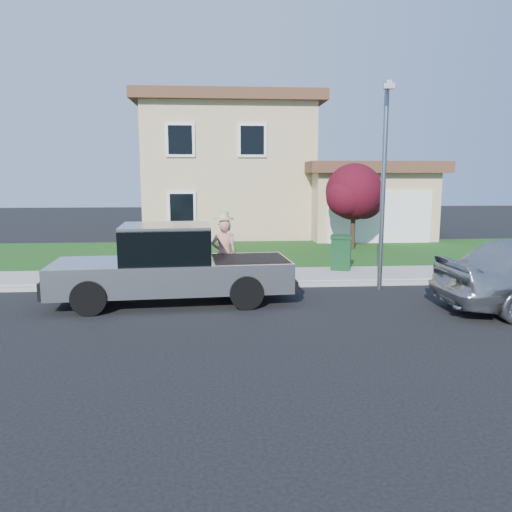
{
  "coord_description": "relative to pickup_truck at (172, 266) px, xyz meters",
  "views": [
    {
      "loc": [
        -0.57,
        -10.36,
        2.98
      ],
      "look_at": [
        0.28,
        0.79,
        1.2
      ],
      "focal_mm": 35.0,
      "sensor_mm": 36.0,
      "label": 1
    }
  ],
  "objects": [
    {
      "name": "ground",
      "position": [
        1.68,
        -1.43,
        -0.87
      ],
      "size": [
        80.0,
        80.0,
        0.0
      ],
      "primitive_type": "plane",
      "color": "black",
      "rests_on": "ground"
    },
    {
      "name": "curb",
      "position": [
        2.68,
        1.47,
        -0.81
      ],
      "size": [
        40.0,
        0.2,
        0.12
      ],
      "primitive_type": "cube",
      "color": "gray",
      "rests_on": "ground"
    },
    {
      "name": "sidewalk",
      "position": [
        2.68,
        2.57,
        -0.8
      ],
      "size": [
        40.0,
        2.0,
        0.15
      ],
      "primitive_type": "cube",
      "color": "gray",
      "rests_on": "ground"
    },
    {
      "name": "lawn",
      "position": [
        2.68,
        7.07,
        -0.82
      ],
      "size": [
        40.0,
        7.0,
        0.1
      ],
      "primitive_type": "cube",
      "color": "#173D11",
      "rests_on": "ground"
    },
    {
      "name": "house",
      "position": [
        3.0,
        14.95,
        2.3
      ],
      "size": [
        14.0,
        11.3,
        6.85
      ],
      "color": "tan",
      "rests_on": "ground"
    },
    {
      "name": "pickup_truck",
      "position": [
        0.0,
        0.0,
        0.0
      ],
      "size": [
        5.82,
        2.38,
        1.87
      ],
      "rotation": [
        0.0,
        0.0,
        0.07
      ],
      "color": "black",
      "rests_on": "ground"
    },
    {
      "name": "woman",
      "position": [
        1.27,
        1.27,
        0.11
      ],
      "size": [
        0.7,
        0.5,
        2.08
      ],
      "rotation": [
        0.0,
        0.0,
        3.18
      ],
      "color": "tan",
      "rests_on": "ground"
    },
    {
      "name": "ornamental_tree",
      "position": [
        6.56,
        7.85,
        1.41
      ],
      "size": [
        2.49,
        2.25,
        3.42
      ],
      "color": "black",
      "rests_on": "lawn"
    },
    {
      "name": "trash_bin",
      "position": [
        4.89,
        3.17,
        -0.19
      ],
      "size": [
        0.83,
        0.89,
        1.05
      ],
      "rotation": [
        0.0,
        0.0,
        -0.3
      ],
      "color": "#0E3418",
      "rests_on": "sidewalk"
    },
    {
      "name": "street_lamp",
      "position": [
        5.39,
        0.91,
        2.14
      ],
      "size": [
        0.34,
        0.69,
        5.29
      ],
      "rotation": [
        0.0,
        0.0,
        -0.24
      ],
      "color": "slate",
      "rests_on": "ground"
    }
  ]
}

